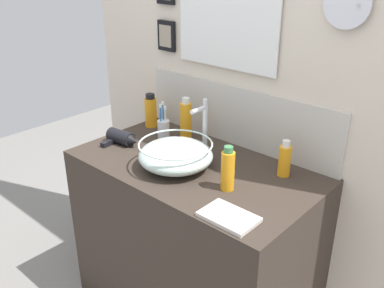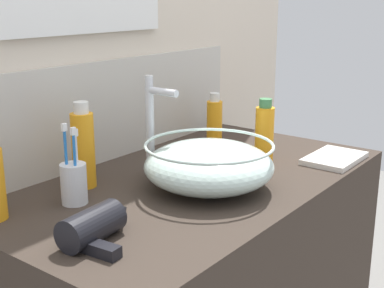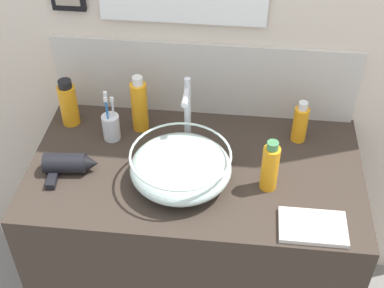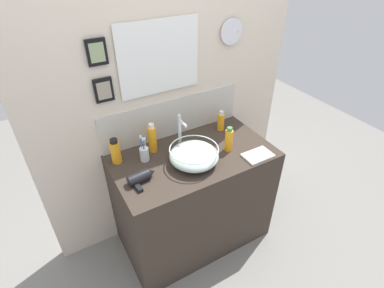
{
  "view_description": "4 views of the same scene",
  "coord_description": "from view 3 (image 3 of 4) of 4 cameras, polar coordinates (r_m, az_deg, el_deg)",
  "views": [
    {
      "loc": [
        1.16,
        -1.3,
        1.75
      ],
      "look_at": [
        -0.01,
        0.0,
        0.96
      ],
      "focal_mm": 40.0,
      "sensor_mm": 36.0,
      "label": 1
    },
    {
      "loc": [
        -1.1,
        -0.83,
        1.35
      ],
      "look_at": [
        -0.01,
        0.0,
        0.96
      ],
      "focal_mm": 50.0,
      "sensor_mm": 36.0,
      "label": 2
    },
    {
      "loc": [
        0.13,
        -1.34,
        2.12
      ],
      "look_at": [
        -0.01,
        0.0,
        0.96
      ],
      "focal_mm": 50.0,
      "sensor_mm": 36.0,
      "label": 3
    },
    {
      "loc": [
        -0.85,
        -1.45,
        2.14
      ],
      "look_at": [
        -0.01,
        0.0,
        0.96
      ],
      "focal_mm": 28.0,
      "sensor_mm": 36.0,
      "label": 4
    }
  ],
  "objects": [
    {
      "name": "hand_towel",
      "position": [
        1.68,
        12.75,
        -8.61
      ],
      "size": [
        0.21,
        0.14,
        0.02
      ],
      "primitive_type": "cube",
      "color": "silver",
      "rests_on": "vanity_counter"
    },
    {
      "name": "lotion_bottle",
      "position": [
        1.95,
        -5.63,
        4.14
      ],
      "size": [
        0.06,
        0.06,
        0.23
      ],
      "color": "orange",
      "rests_on": "vanity_counter"
    },
    {
      "name": "hair_drier",
      "position": [
        1.85,
        -13.0,
        -2.11
      ],
      "size": [
        0.19,
        0.14,
        0.07
      ],
      "color": "black",
      "rests_on": "vanity_counter"
    },
    {
      "name": "spray_bottle",
      "position": [
        2.03,
        -13.05,
        4.25
      ],
      "size": [
        0.07,
        0.07,
        0.19
      ],
      "color": "orange",
      "rests_on": "vanity_counter"
    },
    {
      "name": "soap_dispenser",
      "position": [
        1.73,
        8.32,
        -2.43
      ],
      "size": [
        0.06,
        0.06,
        0.19
      ],
      "color": "orange",
      "rests_on": "vanity_counter"
    },
    {
      "name": "faucet",
      "position": [
        1.83,
        -0.51,
        3.69
      ],
      "size": [
        0.02,
        0.11,
        0.28
      ],
      "color": "silver",
      "rests_on": "vanity_counter"
    },
    {
      "name": "shampoo_bottle",
      "position": [
        1.94,
        11.47,
        2.2
      ],
      "size": [
        0.05,
        0.05,
        0.16
      ],
      "color": "orange",
      "rests_on": "vanity_counter"
    },
    {
      "name": "glass_bowl_sink",
      "position": [
        1.75,
        -1.21,
        -2.46
      ],
      "size": [
        0.33,
        0.33,
        0.12
      ],
      "color": "silver",
      "rests_on": "vanity_counter"
    },
    {
      "name": "back_panel",
      "position": [
        1.92,
        1.48,
        12.7
      ],
      "size": [
        2.04,
        0.1,
        2.44
      ],
      "color": "beige",
      "rests_on": "ground"
    },
    {
      "name": "toothbrush_cup",
      "position": [
        1.95,
        -8.63,
        1.88
      ],
      "size": [
        0.06,
        0.06,
        0.2
      ],
      "color": "silver",
      "rests_on": "vanity_counter"
    },
    {
      "name": "vanity_counter",
      "position": [
        2.16,
        0.33,
        -10.77
      ],
      "size": [
        1.15,
        0.64,
        0.86
      ],
      "primitive_type": "cube",
      "color": "#382D26",
      "rests_on": "ground"
    }
  ]
}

